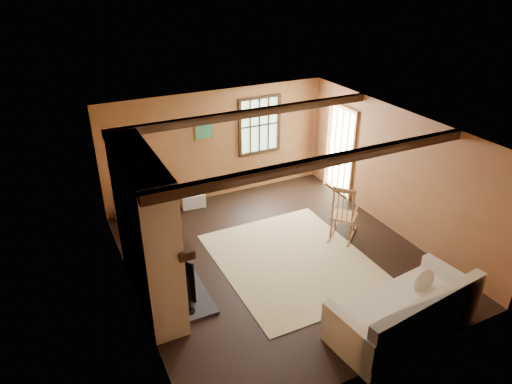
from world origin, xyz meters
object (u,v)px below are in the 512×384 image
fireplace (148,235)px  sofa (406,315)px  laundry_basket (192,199)px  armchair (154,208)px  rocking_chair (344,215)px

fireplace → sofa: bearing=-39.1°
laundry_basket → armchair: 1.01m
fireplace → sofa: (2.96, -2.40, -0.79)m
rocking_chair → armchair: 3.74m
laundry_basket → armchair: armchair is taller
sofa → fireplace: bearing=134.5°
rocking_chair → fireplace: bearing=49.9°
fireplace → laundry_basket: 3.10m
sofa → rocking_chair: bearing=67.2°
sofa → armchair: size_ratio=3.06×
sofa → armchair: (-2.37, 4.58, 0.02)m
rocking_chair → sofa: 2.61m
fireplace → rocking_chair: fireplace is taller
rocking_chair → sofa: size_ratio=0.48×
laundry_basket → armchair: bearing=-158.9°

